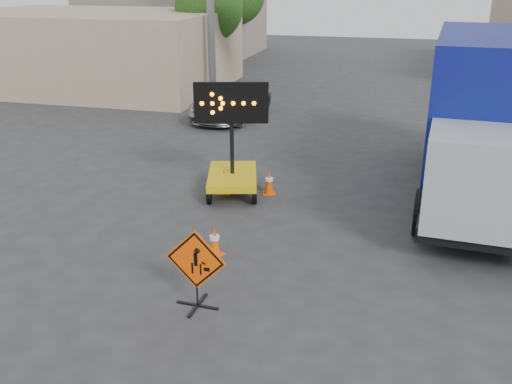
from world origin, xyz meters
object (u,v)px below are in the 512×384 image
at_px(construction_sign, 196,267).
at_px(arrow_board, 232,170).
at_px(pickup_truck, 230,102).
at_px(box_truck, 484,127).

xyz_separation_m(construction_sign, arrow_board, (-1.13, 5.87, -0.13)).
bearing_deg(pickup_truck, construction_sign, -69.61).
height_order(arrow_board, pickup_truck, arrow_board).
bearing_deg(box_truck, pickup_truck, 146.81).
height_order(construction_sign, pickup_truck, construction_sign).
bearing_deg(arrow_board, box_truck, -2.32).
xyz_separation_m(pickup_truck, box_truck, (9.47, -7.07, 1.31)).
relative_size(arrow_board, box_truck, 0.34).
relative_size(construction_sign, arrow_board, 0.50).
distance_m(arrow_board, pickup_truck, 9.11).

